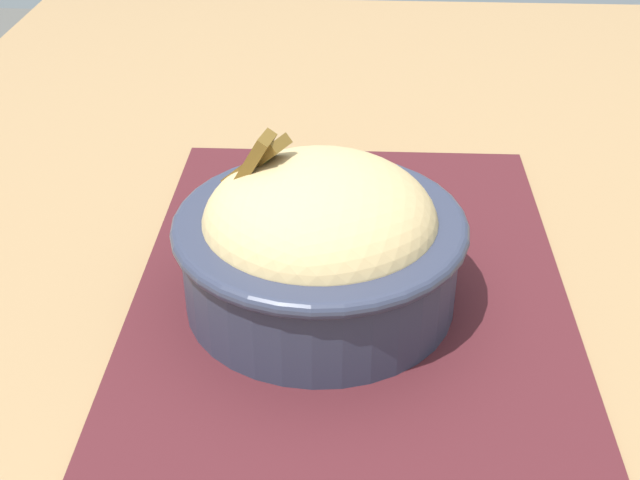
% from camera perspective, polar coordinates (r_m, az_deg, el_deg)
% --- Properties ---
extents(table, '(1.37, 0.95, 0.76)m').
position_cam_1_polar(table, '(0.68, 3.26, -7.01)').
color(table, '#99754C').
rests_on(table, ground_plane).
extents(placemat, '(0.43, 0.31, 0.00)m').
position_cam_1_polar(placemat, '(0.62, 2.11, -2.88)').
color(placemat, '#47191E').
rests_on(placemat, table).
extents(bowl, '(0.20, 0.20, 0.12)m').
position_cam_1_polar(bowl, '(0.58, -0.03, -0.03)').
color(bowl, '#2D3347').
rests_on(bowl, placemat).
extents(fork, '(0.04, 0.13, 0.00)m').
position_cam_1_polar(fork, '(0.67, 0.96, 0.30)').
color(fork, silver).
rests_on(fork, placemat).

